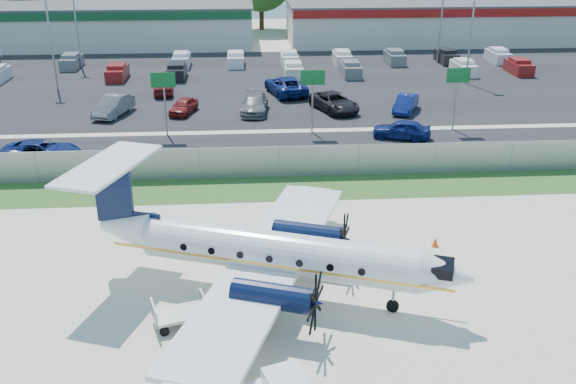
{
  "coord_description": "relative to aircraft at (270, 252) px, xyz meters",
  "views": [
    {
      "loc": [
        -2.04,
        -23.89,
        15.0
      ],
      "look_at": [
        0.0,
        6.0,
        2.3
      ],
      "focal_mm": 40.0,
      "sensor_mm": 36.0,
      "label": 1
    }
  ],
  "objects": [
    {
      "name": "cone_nose",
      "position": [
        8.39,
        3.81,
        -1.81
      ],
      "size": [
        0.33,
        0.33,
        0.47
      ],
      "color": "#FF4808",
      "rests_on": "ground"
    },
    {
      "name": "parked_car_b",
      "position": [
        -6.08,
        28.72,
        -2.04
      ],
      "size": [
        2.55,
        4.15,
        1.32
      ],
      "primitive_type": "imported",
      "rotation": [
        0.0,
        0.0,
        -0.27
      ],
      "color": "maroon",
      "rests_on": "ground"
    },
    {
      "name": "ground",
      "position": [
        1.15,
        -0.18,
        -2.04
      ],
      "size": [
        170.0,
        170.0,
        0.0
      ],
      "primitive_type": "plane",
      "color": "beige",
      "rests_on": "ground"
    },
    {
      "name": "road_car_mid",
      "position": [
        10.65,
        20.86,
        -2.04
      ],
      "size": [
        4.59,
        3.03,
        1.45
      ],
      "primitive_type": "imported",
      "rotation": [
        0.0,
        0.0,
        -1.91
      ],
      "color": "navy",
      "rests_on": "ground"
    },
    {
      "name": "light_pole_nw",
      "position": [
        -18.85,
        37.82,
        3.2
      ],
      "size": [
        0.9,
        0.35,
        9.09
      ],
      "color": "gray",
      "rests_on": "ground"
    },
    {
      "name": "tree_line",
      "position": [
        1.15,
        73.82,
        -2.04
      ],
      "size": [
        112.0,
        6.0,
        14.0
      ],
      "primitive_type": null,
      "color": "#23591A",
      "rests_on": "ground"
    },
    {
      "name": "light_pole_ne",
      "position": [
        21.15,
        37.82,
        3.2
      ],
      "size": [
        0.9,
        0.35,
        9.09
      ],
      "color": "gray",
      "rests_on": "ground"
    },
    {
      "name": "parked_car_a",
      "position": [
        -11.86,
        28.61,
        -2.04
      ],
      "size": [
        3.01,
        5.22,
        1.63
      ],
      "primitive_type": "imported",
      "rotation": [
        0.0,
        0.0,
        -0.28
      ],
      "color": "#595B5E",
      "rests_on": "ground"
    },
    {
      "name": "parked_car_d",
      "position": [
        6.67,
        28.74,
        -2.04
      ],
      "size": [
        4.35,
        6.07,
        1.54
      ],
      "primitive_type": "imported",
      "rotation": [
        0.0,
        0.0,
        0.37
      ],
      "color": "black",
      "rests_on": "ground"
    },
    {
      "name": "sign_right",
      "position": [
        15.15,
        22.72,
        1.58
      ],
      "size": [
        1.8,
        0.26,
        5.0
      ],
      "color": "gray",
      "rests_on": "ground"
    },
    {
      "name": "parked_car_f",
      "position": [
        -8.52,
        35.6,
        -2.04
      ],
      "size": [
        2.28,
        4.69,
        1.54
      ],
      "primitive_type": "imported",
      "rotation": [
        0.0,
        0.0,
        3.24
      ],
      "color": "maroon",
      "rests_on": "ground"
    },
    {
      "name": "cone_starboard_wing",
      "position": [
        2.38,
        5.57,
        -1.79
      ],
      "size": [
        0.36,
        0.36,
        0.51
      ],
      "color": "#FF4808",
      "rests_on": "ground"
    },
    {
      "name": "far_parking_rows",
      "position": [
        1.15,
        44.82,
        -2.04
      ],
      "size": [
        56.0,
        10.0,
        1.6
      ],
      "primitive_type": null,
      "color": "gray",
      "rests_on": "ground"
    },
    {
      "name": "baggage_cart_near",
      "position": [
        -3.74,
        -2.09,
        -1.52
      ],
      "size": [
        2.39,
        1.82,
        1.11
      ],
      "color": "gray",
      "rests_on": "ground"
    },
    {
      "name": "access_road",
      "position": [
        1.15,
        18.82,
        -2.02
      ],
      "size": [
        170.0,
        8.0,
        0.02
      ],
      "primitive_type": "cube",
      "color": "black",
      "rests_on": "ground"
    },
    {
      "name": "light_pole_sw",
      "position": [
        -18.85,
        47.82,
        3.2
      ],
      "size": [
        0.9,
        0.35,
        9.09
      ],
      "color": "gray",
      "rests_on": "ground"
    },
    {
      "name": "parked_car_c",
      "position": [
        -0.12,
        28.6,
        -2.04
      ],
      "size": [
        2.61,
        5.37,
        1.51
      ],
      "primitive_type": "imported",
      "rotation": [
        0.0,
        0.0,
        -0.1
      ],
      "color": "#595B5E",
      "rests_on": "ground"
    },
    {
      "name": "grass_verge",
      "position": [
        1.15,
        11.82,
        -2.03
      ],
      "size": [
        170.0,
        4.0,
        0.02
      ],
      "primitive_type": "cube",
      "color": "#2D561E",
      "rests_on": "ground"
    },
    {
      "name": "perimeter_fence",
      "position": [
        1.15,
        13.82,
        -1.03
      ],
      "size": [
        120.0,
        0.06,
        1.99
      ],
      "color": "gray",
      "rests_on": "ground"
    },
    {
      "name": "road_car_west",
      "position": [
        -14.7,
        17.68,
        -2.04
      ],
      "size": [
        5.21,
        2.45,
        1.44
      ],
      "primitive_type": "imported",
      "rotation": [
        0.0,
        0.0,
        1.56
      ],
      "color": "navy",
      "rests_on": "ground"
    },
    {
      "name": "sign_left",
      "position": [
        -6.85,
        22.72,
        1.58
      ],
      "size": [
        1.8,
        0.26,
        5.0
      ],
      "color": "gray",
      "rests_on": "ground"
    },
    {
      "name": "aircraft",
      "position": [
        0.0,
        0.0,
        0.0
      ],
      "size": [
        17.15,
        16.7,
        5.27
      ],
      "color": "white",
      "rests_on": "ground"
    },
    {
      "name": "light_pole_se",
      "position": [
        21.15,
        47.82,
        3.2
      ],
      "size": [
        0.9,
        0.35,
        9.09
      ],
      "color": "gray",
      "rests_on": "ground"
    },
    {
      "name": "sign_mid",
      "position": [
        4.15,
        22.72,
        1.58
      ],
      "size": [
        1.8,
        0.26,
        5.0
      ],
      "color": "gray",
      "rests_on": "ground"
    },
    {
      "name": "building_east",
      "position": [
        27.15,
        61.8,
        0.59
      ],
      "size": [
        44.4,
        12.4,
        5.24
      ],
      "color": "beige",
      "rests_on": "ground"
    },
    {
      "name": "parking_lot",
      "position": [
        1.15,
        39.82,
        -2.02
      ],
      "size": [
        170.0,
        32.0,
        0.02
      ],
      "primitive_type": "cube",
      "color": "black",
      "rests_on": "ground"
    },
    {
      "name": "parked_car_g",
      "position": [
        2.89,
        34.64,
        -2.04
      ],
      "size": [
        4.24,
        6.61,
        1.7
      ],
      "primitive_type": "imported",
      "rotation": [
        0.0,
        0.0,
        3.39
      ],
      "color": "navy",
      "rests_on": "ground"
    },
    {
      "name": "parked_car_e",
      "position": [
        12.67,
        28.0,
        -2.04
      ],
      "size": [
        3.13,
        4.55,
        1.42
      ],
      "primitive_type": "imported",
      "rotation": [
        0.0,
        0.0,
        -0.42
      ],
      "color": "navy",
      "rests_on": "ground"
    },
    {
      "name": "building_west",
      "position": [
        -22.85,
        61.8,
        0.59
      ],
      "size": [
        46.4,
        12.4,
        5.24
      ],
      "color": "beige",
      "rests_on": "ground"
    }
  ]
}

